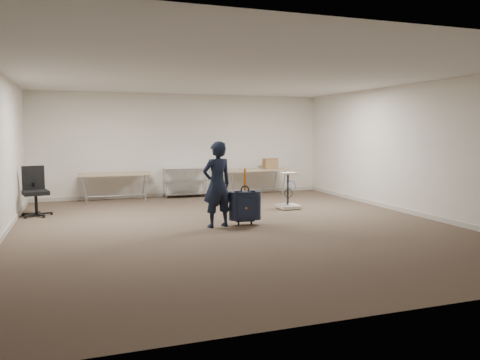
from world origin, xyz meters
name	(u,v)px	position (x,y,z in m)	size (l,w,h in m)	color
ground	(235,226)	(0.00, 0.00, 0.00)	(9.00, 9.00, 0.00)	#443429
room_shell	(215,212)	(0.00, 1.38, 0.05)	(8.00, 9.00, 9.00)	beige
folding_table_left	(115,175)	(-1.90, 3.95, 0.68)	(1.80, 0.75, 0.73)	tan
folding_table_right	(255,171)	(1.90, 3.95, 0.68)	(1.80, 0.75, 0.73)	tan
wire_shelf	(187,181)	(0.00, 4.20, 0.44)	(1.22, 0.47, 0.80)	silver
person	(217,184)	(-0.33, 0.08, 0.80)	(0.59, 0.38, 1.61)	black
suitcase	(245,206)	(0.22, 0.08, 0.37)	(0.43, 0.28, 1.09)	black
office_chair	(36,201)	(-3.65, 2.44, 0.32)	(0.64, 0.64, 1.05)	black
equipment_cart	(289,199)	(1.80, 1.51, 0.22)	(0.46, 0.46, 0.85)	silver
cardboard_box	(270,164)	(2.39, 4.02, 0.87)	(0.38, 0.29, 0.29)	olive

